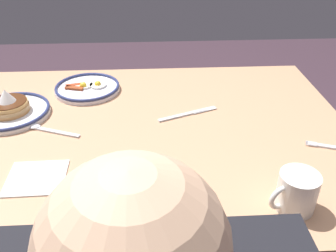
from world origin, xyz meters
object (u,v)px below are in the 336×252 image
Objects in this scene: butter_knife at (188,114)px; coffee_mug at (296,191)px; plate_near_main at (87,88)px; tea_spoon at (46,129)px; plate_center_pancakes at (9,110)px; paper_napkin at (36,178)px.

coffee_mug is at bearing 114.34° from butter_knife.
plate_near_main is 0.29m from tea_spoon.
plate_near_main is at bearing -144.06° from plate_center_pancakes.
plate_center_pancakes is at bearing -36.18° from tea_spoon.
plate_near_main is at bearing -97.43° from paper_napkin.
tea_spoon is (0.46, 0.07, 0.00)m from butter_knife.
tea_spoon is (-0.14, 0.11, -0.02)m from plate_center_pancakes.
plate_near_main is 0.52m from paper_napkin.
plate_center_pancakes is 1.76× the size of paper_napkin.
plate_center_pancakes reaches higher than butter_knife.
plate_center_pancakes is at bearing -63.37° from paper_napkin.
coffee_mug reaches higher than paper_napkin.
plate_center_pancakes is 1.27× the size of butter_knife.
coffee_mug is 0.49m from butter_knife.
paper_napkin is at bearing 82.57° from plate_near_main.
plate_near_main is 1.63× the size of paper_napkin.
plate_near_main is at bearing -49.00° from coffee_mug.
plate_near_main is 0.42m from butter_knife.
plate_center_pancakes is 0.38m from paper_napkin.
plate_center_pancakes is 2.17× the size of coffee_mug.
coffee_mug reaches higher than plate_near_main.
coffee_mug is 0.76m from tea_spoon.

